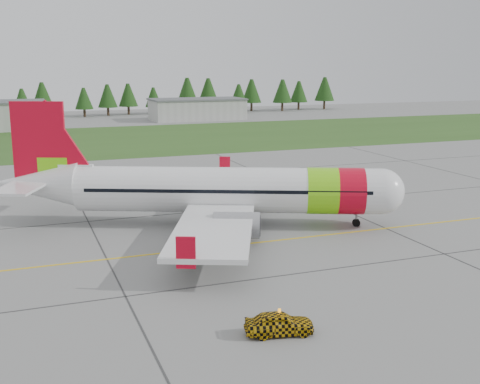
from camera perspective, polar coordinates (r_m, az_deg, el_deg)
name	(u,v)px	position (r m, az deg, el deg)	size (l,w,h in m)	color
ground	(332,269)	(44.55, 8.71, -7.23)	(320.00, 320.00, 0.00)	gray
aircraft	(219,190)	(55.10, -2.04, 0.17)	(35.44, 33.65, 11.31)	white
follow_me_car	(280,302)	(33.38, 3.77, -10.33)	(1.54, 1.30, 3.83)	#E3AE0C
grass_strip	(128,139)	(121.24, -10.57, 4.95)	(320.00, 50.00, 0.03)	#30561E
taxi_guideline	(286,239)	(51.31, 4.35, -4.50)	(120.00, 0.25, 0.02)	gold
hangar_east	(197,110)	(161.65, -4.09, 7.78)	(24.00, 12.00, 5.20)	#A8A8A3
treeline	(91,99)	(176.04, -13.91, 8.60)	(160.00, 8.00, 10.00)	#1C3F14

